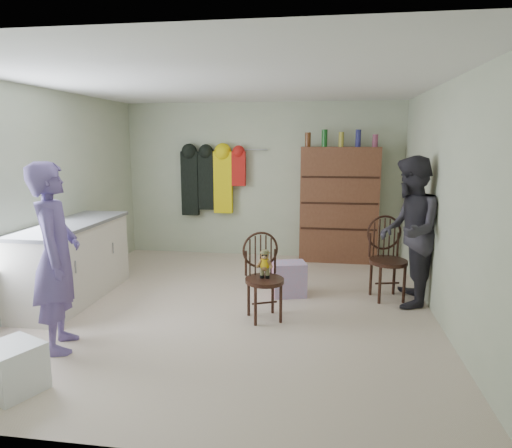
% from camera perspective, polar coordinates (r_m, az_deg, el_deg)
% --- Properties ---
extents(ground_plane, '(5.00, 5.00, 0.00)m').
position_cam_1_polar(ground_plane, '(5.35, -3.01, -10.37)').
color(ground_plane, beige).
rests_on(ground_plane, ground).
extents(room_walls, '(5.00, 5.00, 5.00)m').
position_cam_1_polar(room_walls, '(5.53, -2.07, 7.10)').
color(room_walls, beige).
rests_on(room_walls, ground).
extents(counter, '(0.64, 1.86, 0.94)m').
position_cam_1_polar(counter, '(5.90, -22.00, -4.34)').
color(counter, silver).
rests_on(counter, ground).
extents(plastic_tub, '(0.51, 0.50, 0.37)m').
position_cam_1_polar(plastic_tub, '(4.09, -28.11, -15.59)').
color(plastic_tub, white).
rests_on(plastic_tub, ground).
extents(chair_front, '(0.54, 0.54, 0.93)m').
position_cam_1_polar(chair_front, '(4.90, 0.92, -5.96)').
color(chair_front, '#381D13').
rests_on(chair_front, ground).
extents(chair_far, '(0.54, 0.54, 1.00)m').
position_cam_1_polar(chair_far, '(5.74, 16.03, -3.71)').
color(chair_far, '#381D13').
rests_on(chair_far, ground).
extents(striped_bag, '(0.46, 0.40, 0.42)m').
position_cam_1_polar(striped_bag, '(5.69, 4.14, -6.86)').
color(striped_bag, pink).
rests_on(striped_bag, ground).
extents(person_left, '(0.62, 0.74, 1.72)m').
position_cam_1_polar(person_left, '(4.50, -23.72, -3.83)').
color(person_left, '#635195').
rests_on(person_left, ground).
extents(person_right, '(0.78, 0.94, 1.73)m').
position_cam_1_polar(person_right, '(5.52, 18.62, -0.91)').
color(person_right, '#2D2B33').
rests_on(person_right, ground).
extents(dresser, '(1.20, 0.39, 2.06)m').
position_cam_1_polar(dresser, '(7.27, 10.31, 2.44)').
color(dresser, brown).
rests_on(dresser, ground).
extents(coat_rack, '(1.42, 0.12, 1.09)m').
position_cam_1_polar(coat_rack, '(7.54, -5.68, 5.44)').
color(coat_rack, '#99999E').
rests_on(coat_rack, ground).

